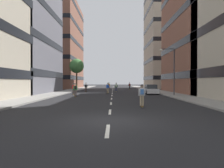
# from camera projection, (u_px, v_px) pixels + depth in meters

# --- Properties ---
(ground_plane) EXTENTS (187.43, 187.43, 0.00)m
(ground_plane) POSITION_uv_depth(u_px,v_px,m) (112.00, 91.00, 41.30)
(ground_plane) COLOR black
(sidewalk_left) EXTENTS (3.28, 85.91, 0.14)m
(sidewalk_left) POSITION_uv_depth(u_px,v_px,m) (73.00, 90.00, 45.28)
(sidewalk_left) COLOR gray
(sidewalk_left) RESTS_ON ground_plane
(sidewalk_right) EXTENTS (3.28, 85.91, 0.14)m
(sidewalk_right) POSITION_uv_depth(u_px,v_px,m) (152.00, 90.00, 45.13)
(sidewalk_right) COLOR gray
(sidewalk_right) RESTS_ON ground_plane
(lane_markings) EXTENTS (0.16, 72.20, 0.01)m
(lane_markings) POSITION_uv_depth(u_px,v_px,m) (113.00, 91.00, 43.07)
(lane_markings) COLOR silver
(lane_markings) RESTS_ON ground_plane
(building_left_mid) EXTENTS (16.02, 16.48, 21.79)m
(building_left_mid) POSITION_uv_depth(u_px,v_px,m) (4.00, 29.00, 34.22)
(building_left_mid) COLOR slate
(building_left_mid) RESTS_ON ground_plane
(building_left_far) EXTENTS (16.02, 21.86, 25.82)m
(building_left_far) POSITION_uv_depth(u_px,v_px,m) (52.00, 46.00, 60.68)
(building_left_far) COLOR brown
(building_left_far) RESTS_ON ground_plane
(building_right_mid) EXTENTS (16.02, 18.80, 19.92)m
(building_right_mid) POSITION_uv_depth(u_px,v_px,m) (221.00, 34.00, 33.92)
(building_right_mid) COLOR brown
(building_right_mid) RESTS_ON ground_plane
(building_right_far) EXTENTS (16.02, 16.82, 30.58)m
(building_right_far) POSITION_uv_depth(u_px,v_px,m) (174.00, 38.00, 60.34)
(building_right_far) COLOR #B2A893
(building_right_far) RESTS_ON ground_plane
(parked_car_near) EXTENTS (1.82, 4.40, 1.52)m
(parked_car_near) POSITION_uv_depth(u_px,v_px,m) (151.00, 90.00, 31.65)
(parked_car_near) COLOR silver
(parked_car_near) RESTS_ON ground_plane
(street_tree_near) EXTENTS (3.58, 3.58, 7.54)m
(street_tree_near) POSITION_uv_depth(u_px,v_px,m) (77.00, 66.00, 49.66)
(street_tree_near) COLOR #4C3823
(street_tree_near) RESTS_ON sidewalk_left
(streetlamp_right) EXTENTS (2.13, 0.30, 6.50)m
(streetlamp_right) POSITION_uv_depth(u_px,v_px,m) (172.00, 66.00, 27.69)
(streetlamp_right) COLOR #3F3F44
(streetlamp_right) RESTS_ON sidewalk_right
(skater_0) EXTENTS (0.55, 0.91, 1.78)m
(skater_0) POSITION_uv_depth(u_px,v_px,m) (74.00, 88.00, 30.10)
(skater_0) COLOR brown
(skater_0) RESTS_ON ground_plane
(skater_1) EXTENTS (0.56, 0.92, 1.78)m
(skater_1) POSITION_uv_depth(u_px,v_px,m) (130.00, 85.00, 50.59)
(skater_1) COLOR brown
(skater_1) RESTS_ON ground_plane
(skater_2) EXTENTS (0.54, 0.91, 1.78)m
(skater_2) POSITION_uv_depth(u_px,v_px,m) (142.00, 94.00, 15.62)
(skater_2) COLOR brown
(skater_2) RESTS_ON ground_plane
(skater_3) EXTENTS (0.54, 0.91, 1.78)m
(skater_3) POSITION_uv_depth(u_px,v_px,m) (109.00, 85.00, 52.45)
(skater_3) COLOR brown
(skater_3) RESTS_ON ground_plane
(skater_4) EXTENTS (0.57, 0.92, 1.78)m
(skater_4) POSITION_uv_depth(u_px,v_px,m) (75.00, 89.00, 26.21)
(skater_4) COLOR brown
(skater_4) RESTS_ON ground_plane
(skater_5) EXTENTS (0.56, 0.92, 1.78)m
(skater_5) POSITION_uv_depth(u_px,v_px,m) (116.00, 87.00, 39.21)
(skater_5) COLOR brown
(skater_5) RESTS_ON ground_plane
(skater_6) EXTENTS (0.54, 0.91, 1.78)m
(skater_6) POSITION_uv_depth(u_px,v_px,m) (86.00, 87.00, 38.34)
(skater_6) COLOR brown
(skater_6) RESTS_ON ground_plane
(skater_7) EXTENTS (0.56, 0.92, 1.78)m
(skater_7) POSITION_uv_depth(u_px,v_px,m) (108.00, 87.00, 34.33)
(skater_7) COLOR brown
(skater_7) RESTS_ON ground_plane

